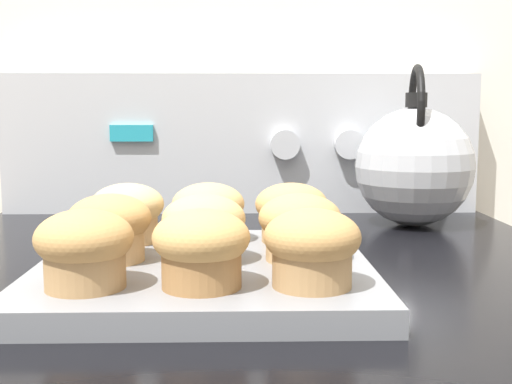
% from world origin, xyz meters
% --- Properties ---
extents(wall_back, '(8.00, 0.05, 2.40)m').
position_xyz_m(wall_back, '(0.00, 0.73, 1.20)').
color(wall_back, silver).
rests_on(wall_back, ground_plane).
extents(control_panel, '(0.74, 0.07, 0.22)m').
position_xyz_m(control_panel, '(0.00, 0.68, 1.02)').
color(control_panel, '#B7BABF').
rests_on(control_panel, stove_range).
extents(muffin_pan, '(0.30, 0.30, 0.02)m').
position_xyz_m(muffin_pan, '(-0.03, 0.25, 0.93)').
color(muffin_pan, slate).
rests_on(muffin_pan, stove_range).
extents(muffin_r0_c0, '(0.08, 0.08, 0.06)m').
position_xyz_m(muffin_r0_c0, '(-0.12, 0.16, 0.97)').
color(muffin_r0_c0, '#A37A4C').
rests_on(muffin_r0_c0, muffin_pan).
extents(muffin_r0_c1, '(0.08, 0.08, 0.06)m').
position_xyz_m(muffin_r0_c1, '(-0.03, 0.16, 0.97)').
color(muffin_r0_c1, olive).
rests_on(muffin_r0_c1, muffin_pan).
extents(muffin_r0_c2, '(0.08, 0.08, 0.06)m').
position_xyz_m(muffin_r0_c2, '(0.06, 0.16, 0.97)').
color(muffin_r0_c2, '#A37A4C').
rests_on(muffin_r0_c2, muffin_pan).
extents(muffin_r1_c0, '(0.08, 0.08, 0.06)m').
position_xyz_m(muffin_r1_c0, '(-0.12, 0.25, 0.97)').
color(muffin_r1_c0, tan).
rests_on(muffin_r1_c0, muffin_pan).
extents(muffin_r1_c1, '(0.08, 0.08, 0.06)m').
position_xyz_m(muffin_r1_c1, '(-0.03, 0.24, 0.97)').
color(muffin_r1_c1, tan).
rests_on(muffin_r1_c1, muffin_pan).
extents(muffin_r1_c2, '(0.08, 0.08, 0.06)m').
position_xyz_m(muffin_r1_c2, '(0.05, 0.25, 0.97)').
color(muffin_r1_c2, tan).
rests_on(muffin_r1_c2, muffin_pan).
extents(muffin_r2_c0, '(0.08, 0.08, 0.06)m').
position_xyz_m(muffin_r2_c0, '(-0.12, 0.33, 0.97)').
color(muffin_r2_c0, tan).
rests_on(muffin_r2_c0, muffin_pan).
extents(muffin_r2_c1, '(0.08, 0.08, 0.06)m').
position_xyz_m(muffin_r2_c1, '(-0.03, 0.34, 0.97)').
color(muffin_r2_c1, tan).
rests_on(muffin_r2_c1, muffin_pan).
extents(muffin_r2_c2, '(0.08, 0.08, 0.06)m').
position_xyz_m(muffin_r2_c2, '(0.05, 0.33, 0.97)').
color(muffin_r2_c2, tan).
rests_on(muffin_r2_c2, muffin_pan).
extents(tea_kettle, '(0.16, 0.20, 0.22)m').
position_xyz_m(tea_kettle, '(0.24, 0.55, 1.00)').
color(tea_kettle, '#ADAFB5').
rests_on(tea_kettle, stove_range).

